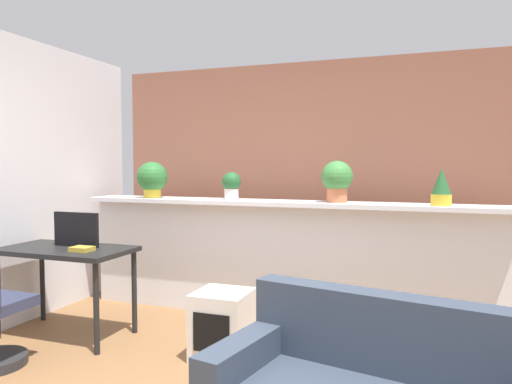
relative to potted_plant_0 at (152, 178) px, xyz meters
The scene contains 11 objects.
divider_wall 1.57m from the potted_plant_0, ahead, with size 4.02×0.16×1.07m, color silver.
plant_shelf 1.39m from the potted_plant_0, ahead, with size 4.02×0.38×0.04m, color silver.
brick_wall_behind 1.52m from the potted_plant_0, 25.81° to the left, with size 4.02×0.10×2.50m, color #935B47.
potted_plant_0 is the anchor object (origin of this frame).
potted_plant_1 0.86m from the potted_plant_0, ahead, with size 0.18×0.18×0.27m.
potted_plant_2 1.87m from the potted_plant_0, ahead, with size 0.28×0.28×0.37m.
potted_plant_3 2.74m from the potted_plant_0, ahead, with size 0.16×0.16×0.31m.
desk 1.21m from the potted_plant_0, 102.50° to the right, with size 1.10×0.60×0.75m.
tv_monitor 1.02m from the potted_plant_0, 100.79° to the right, with size 0.44×0.04×0.29m, color black.
side_cube_shelf 1.88m from the potted_plant_0, 39.16° to the right, with size 0.40×0.41×0.50m.
book_on_desk 1.21m from the potted_plant_0, 89.24° to the right, with size 0.17×0.13×0.04m, color gold.
Camera 1 is at (1.25, -2.25, 1.45)m, focal length 33.35 mm.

